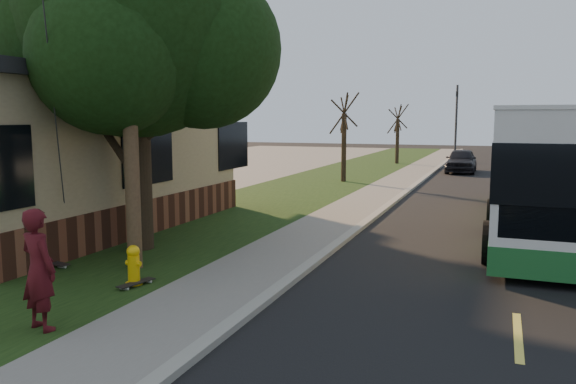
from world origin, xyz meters
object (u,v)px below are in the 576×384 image
Objects in this scene: fire_hydrant at (134,265)px; skateboard_main at (136,283)px; utility_pole at (127,41)px; transit_bus at (544,167)px; leafy_tree at (139,28)px; bare_tree_far at (397,135)px; bare_tree_near at (344,139)px; skateboarder at (39,269)px; skateboard_spare at (52,263)px; dumpster at (63,197)px; distant_car at (461,160)px; traffic_signal at (456,118)px.

fire_hydrant reaches higher than skateboard_main.
transit_bus is (8.10, 7.69, -2.84)m from utility_pole.
leafy_tree reaches higher than bare_tree_far.
utility_pole is at bearing -89.34° from bare_tree_near.
utility_pole is at bearing -62.73° from skateboarder.
bare_tree_near is at bearing 85.14° from skateboard_spare.
bare_tree_near is at bearing 92.86° from fire_hydrant.
bare_tree_far is at bearing 87.61° from bare_tree_near.
dumpster is at bearing 140.42° from skateboard_main.
leafy_tree reaches higher than skateboarder.
distant_car is (5.67, 22.90, -4.47)m from leafy_tree.
dumpster is (-6.30, -24.46, -1.35)m from bare_tree_far.
utility_pole is at bearing 125.38° from fire_hydrant.
traffic_signal reaches higher than bare_tree_near.
skateboarder is 28.18m from distant_car.
leafy_tree is at bearing 121.48° from skateboard_main.
utility_pole reaches higher than traffic_signal.
skateboard_spare is at bearing -94.86° from bare_tree_near.
transit_bus is at bearing -79.44° from distant_car.
skateboard_main is 25.94m from distant_car.
skateboard_spare is at bearing -93.86° from bare_tree_far.
fire_hydrant is 18.10m from bare_tree_near.
bare_tree_far reaches higher than skateboard_main.
transit_bus is (4.29, -25.32, -1.37)m from traffic_signal.
skateboard_spare is 25.90m from distant_car.
bare_tree_near is 1.07× the size of bare_tree_far.
skateboard_main is (0.10, -0.08, -0.31)m from fire_hydrant.
transit_bus is 7.77× the size of dumpster.
skateboard_main is (0.81, -1.07, -4.51)m from utility_pole.
fire_hydrant is at bearing -99.60° from distant_car.
transit_bus is 17.22m from distant_car.
leafy_tree reaches higher than transit_bus.
skateboarder is (-7.29, -11.03, -0.83)m from transit_bus.
leafy_tree reaches higher than skateboard_main.
leafy_tree reaches higher than fire_hydrant.
skateboarder is at bearing -71.49° from leafy_tree.
transit_bus is 6.95× the size of skateboarder.
traffic_signal is 34.35m from skateboard_main.
dumpster is at bearing -35.52° from skateboarder.
distant_car is at bearing -84.46° from skateboarder.
transit_bus reaches higher than skateboard_main.
bare_tree_near is (0.67, 15.35, -3.02)m from leafy_tree.
skateboard_spare is 6.67m from dumpster.
skateboarder reaches higher than dumpster.
leafy_tree is (-1.57, 2.65, 4.73)m from fire_hydrant.
utility_pole is at bearing -37.19° from dumpster.
skateboard_main is (1.67, -2.73, -5.04)m from leafy_tree.
transit_bus reaches higher than fire_hydrant.
traffic_signal is at bearing 84.97° from skateboard_main.
utility_pole is 10.05× the size of skateboard_spare.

